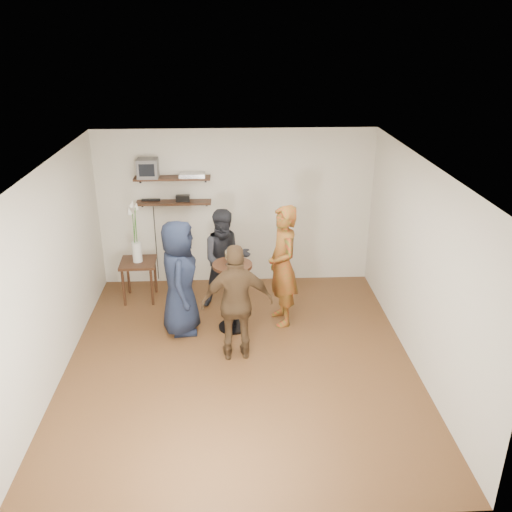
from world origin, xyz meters
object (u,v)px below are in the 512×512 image
Objects in this scene: person_plaid at (283,266)px; person_navy at (179,278)px; side_table at (139,268)px; person_brown at (237,303)px; dvd_deck at (192,175)px; radio at (183,198)px; person_dark at (226,259)px; crt_monitor at (148,168)px; drinks_table at (233,287)px.

person_navy is at bearing -95.04° from person_plaid.
person_plaid reaches higher than side_table.
person_brown is at bearing -48.38° from side_table.
person_plaid is (1.33, -1.35, -1.00)m from dvd_deck.
radio is 1.26m from person_dark.
crt_monitor is at bearing -63.21° from person_brown.
person_brown is (0.82, -2.25, -0.72)m from radio.
person_navy is at bearing -45.81° from person_brown.
crt_monitor is 0.20× the size of person_brown.
radio is at bearing -1.17° from person_navy.
radio is at bearing -73.90° from person_brown.
crt_monitor is 0.20× the size of person_dark.
person_brown is at bearing -73.71° from dvd_deck.
radio is (-0.17, 0.00, -0.38)m from dvd_deck.
radio is 1.31m from side_table.
side_table is 1.78m from drinks_table.
crt_monitor reaches higher than person_brown.
radio is 0.14× the size of person_brown.
person_navy is (-1.46, -0.19, -0.06)m from person_plaid.
dvd_deck reaches higher than radio.
person_plaid reaches higher than drinks_table.
side_table is 1.43m from person_dark.
side_table is at bearing -110.14° from crt_monitor.
radio is (0.52, 0.00, -0.50)m from crt_monitor.
dvd_deck is at bearing 0.00° from crt_monitor.
person_dark is (1.38, -0.25, 0.23)m from side_table.
person_plaid is (1.49, -1.35, -0.62)m from radio.
person_brown reaches higher than side_table.
person_navy is at bearing -88.75° from radio.
side_table is 0.37× the size of person_plaid.
drinks_table is at bearing -90.00° from person_dark.
drinks_table is (0.60, -1.51, -1.24)m from dvd_deck.
drinks_table is at bearing -90.00° from person_navy.
drinks_table is 0.64× the size of person_brown.
person_brown is (1.34, -2.25, -1.22)m from crt_monitor.
side_table is at bearing 162.03° from person_dark.
person_plaid is at bearing -33.87° from crt_monitor.
drinks_table is at bearing -62.91° from radio.
side_table is at bearing -143.61° from radio.
radio reaches higher than side_table.
drinks_table is at bearing -90.00° from person_brown.
crt_monitor is 0.49× the size of side_table.
person_dark is at bearing -42.45° from person_navy.
crt_monitor is 0.31× the size of drinks_table.
person_navy reaches higher than side_table.
side_table is (-0.19, -0.52, -1.47)m from crt_monitor.
radio is at bearing 180.00° from dvd_deck.
crt_monitor reaches higher than person_dark.
crt_monitor is at bearing 130.49° from drinks_table.
crt_monitor is at bearing 69.86° from side_table.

